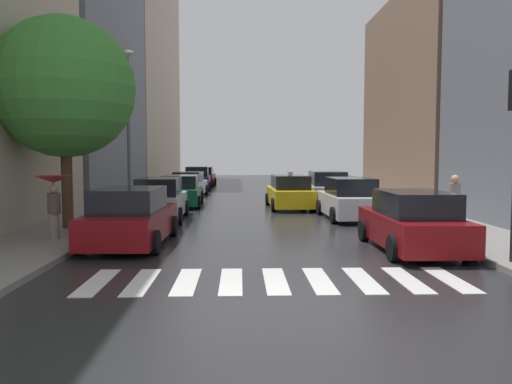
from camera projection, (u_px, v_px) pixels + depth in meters
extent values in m
cube|color=#252528|center=(251.00, 196.00, 31.78)|extent=(28.00, 72.00, 0.04)
cube|color=gray|center=(149.00, 195.00, 31.56)|extent=(3.00, 72.00, 0.15)
cube|color=gray|center=(352.00, 195.00, 31.98)|extent=(3.00, 72.00, 0.15)
cube|color=silver|center=(97.00, 282.00, 10.00)|extent=(0.45, 2.20, 0.01)
cube|color=silver|center=(142.00, 282.00, 10.03)|extent=(0.45, 2.20, 0.01)
cube|color=silver|center=(187.00, 281.00, 10.06)|extent=(0.45, 2.20, 0.01)
cube|color=silver|center=(231.00, 281.00, 10.09)|extent=(0.45, 2.20, 0.01)
cube|color=silver|center=(275.00, 281.00, 10.12)|extent=(0.45, 2.20, 0.01)
cube|color=silver|center=(319.00, 280.00, 10.15)|extent=(0.45, 2.20, 0.01)
cube|color=silver|center=(363.00, 280.00, 10.18)|extent=(0.45, 2.20, 0.01)
cube|color=silver|center=(407.00, 280.00, 10.21)|extent=(0.45, 2.20, 0.01)
cube|color=silver|center=(450.00, 279.00, 10.24)|extent=(0.45, 2.20, 0.01)
cube|color=slate|center=(74.00, 75.00, 30.88)|extent=(6.00, 14.75, 15.20)
cube|color=#B2A38C|center=(136.00, 55.00, 49.09)|extent=(6.00, 21.82, 25.13)
cube|color=#8C6B56|center=(444.00, 99.00, 28.56)|extent=(6.00, 12.97, 11.62)
cube|color=maroon|center=(132.00, 224.00, 14.30)|extent=(2.03, 4.66, 0.81)
cube|color=black|center=(129.00, 200.00, 14.01)|extent=(1.75, 2.58, 0.66)
cylinder|color=black|center=(113.00, 226.00, 15.82)|extent=(0.24, 0.65, 0.64)
cylinder|color=black|center=(173.00, 226.00, 15.84)|extent=(0.24, 0.65, 0.64)
cylinder|color=black|center=(80.00, 243.00, 12.79)|extent=(0.24, 0.65, 0.64)
cylinder|color=black|center=(155.00, 242.00, 12.81)|extent=(0.24, 0.65, 0.64)
cube|color=#B2B7BF|center=(160.00, 205.00, 19.95)|extent=(1.87, 4.46, 0.83)
cube|color=black|center=(159.00, 187.00, 19.67)|extent=(1.62, 2.47, 0.68)
cylinder|color=black|center=(144.00, 208.00, 21.38)|extent=(0.23, 0.64, 0.64)
cylinder|color=black|center=(186.00, 208.00, 21.47)|extent=(0.23, 0.64, 0.64)
cylinder|color=black|center=(131.00, 216.00, 18.46)|extent=(0.23, 0.64, 0.64)
cylinder|color=black|center=(179.00, 216.00, 18.56)|extent=(0.23, 0.64, 0.64)
cube|color=#0C4C2D|center=(181.00, 195.00, 25.46)|extent=(2.06, 4.77, 0.77)
cube|color=black|center=(180.00, 181.00, 25.18)|extent=(1.77, 2.64, 0.63)
cylinder|color=black|center=(166.00, 197.00, 26.97)|extent=(0.24, 0.65, 0.64)
cylinder|color=black|center=(201.00, 197.00, 27.09)|extent=(0.24, 0.65, 0.64)
cylinder|color=black|center=(158.00, 203.00, 23.87)|extent=(0.24, 0.65, 0.64)
cylinder|color=black|center=(198.00, 202.00, 23.99)|extent=(0.24, 0.65, 0.64)
cube|color=silver|center=(189.00, 187.00, 31.70)|extent=(2.05, 4.47, 0.76)
cube|color=black|center=(189.00, 177.00, 31.43)|extent=(1.74, 2.49, 0.62)
cylinder|color=black|center=(179.00, 190.00, 33.18)|extent=(0.25, 0.65, 0.64)
cylinder|color=black|center=(206.00, 190.00, 33.15)|extent=(0.25, 0.65, 0.64)
cylinder|color=black|center=(171.00, 193.00, 30.29)|extent=(0.25, 0.65, 0.64)
cylinder|color=black|center=(201.00, 193.00, 30.26)|extent=(0.25, 0.65, 0.64)
cube|color=navy|center=(198.00, 182.00, 37.75)|extent=(1.96, 4.68, 0.88)
cube|color=black|center=(197.00, 171.00, 37.47)|extent=(1.68, 2.59, 0.72)
cylinder|color=black|center=(187.00, 185.00, 39.24)|extent=(0.24, 0.65, 0.64)
cylinder|color=black|center=(210.00, 184.00, 39.35)|extent=(0.24, 0.65, 0.64)
cylinder|color=black|center=(184.00, 187.00, 36.20)|extent=(0.24, 0.65, 0.64)
cylinder|color=black|center=(209.00, 187.00, 36.31)|extent=(0.24, 0.65, 0.64)
cube|color=maroon|center=(203.00, 179.00, 43.26)|extent=(2.01, 4.18, 0.79)
cube|color=black|center=(203.00, 171.00, 43.00)|extent=(1.74, 2.31, 0.65)
cylinder|color=black|center=(193.00, 181.00, 44.63)|extent=(0.23, 0.64, 0.64)
cylinder|color=black|center=(215.00, 181.00, 44.66)|extent=(0.23, 0.64, 0.64)
cylinder|color=black|center=(190.00, 183.00, 41.90)|extent=(0.23, 0.64, 0.64)
cylinder|color=black|center=(213.00, 183.00, 41.93)|extent=(0.23, 0.64, 0.64)
cube|color=maroon|center=(411.00, 229.00, 13.44)|extent=(1.89, 4.51, 0.79)
cube|color=black|center=(415.00, 203.00, 13.16)|extent=(1.65, 2.49, 0.65)
cylinder|color=black|center=(364.00, 230.00, 14.91)|extent=(0.23, 0.64, 0.64)
cylinder|color=black|center=(425.00, 230.00, 14.96)|extent=(0.23, 0.64, 0.64)
cylinder|color=black|center=(394.00, 249.00, 11.95)|extent=(0.23, 0.64, 0.64)
cylinder|color=black|center=(470.00, 248.00, 12.00)|extent=(0.23, 0.64, 0.64)
cube|color=silver|center=(349.00, 204.00, 20.21)|extent=(1.95, 4.43, 0.82)
cube|color=black|center=(350.00, 186.00, 19.93)|extent=(1.68, 2.45, 0.67)
cylinder|color=black|center=(320.00, 207.00, 21.61)|extent=(0.24, 0.65, 0.64)
cylinder|color=black|center=(361.00, 207.00, 21.72)|extent=(0.24, 0.65, 0.64)
cylinder|color=black|center=(334.00, 215.00, 18.73)|extent=(0.24, 0.65, 0.64)
cylinder|color=black|center=(382.00, 215.00, 18.84)|extent=(0.24, 0.65, 0.64)
cube|color=silver|center=(326.00, 193.00, 25.93)|extent=(1.93, 4.48, 0.87)
cube|color=black|center=(327.00, 178.00, 25.65)|extent=(1.68, 2.47, 0.71)
cylinder|color=black|center=(305.00, 197.00, 27.39)|extent=(0.23, 0.64, 0.64)
cylinder|color=black|center=(339.00, 197.00, 27.43)|extent=(0.23, 0.64, 0.64)
cylinder|color=black|center=(312.00, 201.00, 24.46)|extent=(0.23, 0.64, 0.64)
cylinder|color=black|center=(350.00, 201.00, 24.50)|extent=(0.23, 0.64, 0.64)
cube|color=yellow|center=(289.00, 196.00, 24.34)|extent=(2.01, 4.75, 0.80)
cube|color=black|center=(290.00, 182.00, 24.05)|extent=(1.71, 2.63, 0.65)
cube|color=#F2EDCC|center=(290.00, 173.00, 24.02)|extent=(0.21, 0.37, 0.18)
cylinder|color=black|center=(268.00, 199.00, 25.83)|extent=(0.24, 0.65, 0.64)
cylinder|color=black|center=(303.00, 199.00, 25.96)|extent=(0.24, 0.65, 0.64)
cylinder|color=black|center=(274.00, 205.00, 22.76)|extent=(0.24, 0.65, 0.64)
cylinder|color=black|center=(314.00, 205.00, 22.88)|extent=(0.24, 0.65, 0.64)
cylinder|color=gray|center=(454.00, 218.00, 15.80)|extent=(0.28, 0.28, 0.85)
cylinder|color=gray|center=(455.00, 194.00, 15.75)|extent=(0.36, 0.36, 0.68)
sphere|color=tan|center=(455.00, 179.00, 15.71)|extent=(0.27, 0.27, 0.27)
cylinder|color=gray|center=(55.00, 226.00, 14.30)|extent=(0.28, 0.28, 0.74)
cylinder|color=brown|center=(54.00, 203.00, 14.25)|extent=(0.36, 0.36, 0.59)
sphere|color=tan|center=(54.00, 189.00, 14.22)|extent=(0.23, 0.23, 0.23)
cone|color=red|center=(53.00, 179.00, 14.20)|extent=(1.07, 1.07, 0.20)
cylinder|color=#333338|center=(54.00, 191.00, 14.23)|extent=(0.02, 0.02, 0.69)
cylinder|color=#513823|center=(67.00, 188.00, 16.56)|extent=(0.36, 0.36, 2.68)
sphere|color=#3D8834|center=(64.00, 87.00, 16.32)|extent=(4.60, 4.60, 4.60)
cylinder|color=#595B60|center=(129.00, 134.00, 21.61)|extent=(0.16, 0.16, 6.67)
ellipsoid|color=beige|center=(127.00, 53.00, 21.36)|extent=(0.60, 0.28, 0.24)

